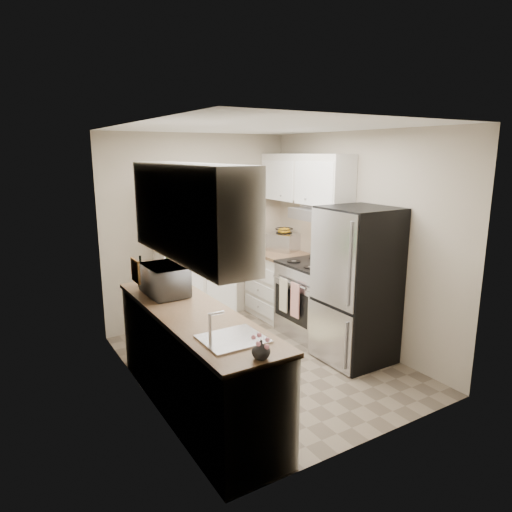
{
  "coord_description": "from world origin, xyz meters",
  "views": [
    {
      "loc": [
        -2.46,
        -3.89,
        2.26
      ],
      "look_at": [
        -0.0,
        0.15,
        1.18
      ],
      "focal_mm": 32.0,
      "sensor_mm": 36.0,
      "label": 1
    }
  ],
  "objects_px": {
    "microwave": "(165,280)",
    "wine_bottle": "(141,273)",
    "pantry_cabinet": "(195,254)",
    "toaster_oven": "(283,242)",
    "refrigerator": "(357,285)",
    "electric_range": "(313,298)"
  },
  "relations": [
    {
      "from": "microwave",
      "to": "wine_bottle",
      "type": "xyz_separation_m",
      "value": [
        -0.12,
        0.38,
        0.0
      ]
    },
    {
      "from": "microwave",
      "to": "pantry_cabinet",
      "type": "bearing_deg",
      "value": -36.34
    },
    {
      "from": "microwave",
      "to": "toaster_oven",
      "type": "relative_size",
      "value": 1.24
    },
    {
      "from": "refrigerator",
      "to": "wine_bottle",
      "type": "distance_m",
      "value": 2.29
    },
    {
      "from": "electric_range",
      "to": "wine_bottle",
      "type": "xyz_separation_m",
      "value": [
        -2.11,
        0.14,
        0.59
      ]
    },
    {
      "from": "electric_range",
      "to": "toaster_oven",
      "type": "distance_m",
      "value": 1.02
    },
    {
      "from": "pantry_cabinet",
      "to": "microwave",
      "type": "distance_m",
      "value": 1.42
    },
    {
      "from": "toaster_oven",
      "to": "microwave",
      "type": "bearing_deg",
      "value": -176.2
    },
    {
      "from": "pantry_cabinet",
      "to": "toaster_oven",
      "type": "height_order",
      "value": "pantry_cabinet"
    },
    {
      "from": "pantry_cabinet",
      "to": "electric_range",
      "type": "height_order",
      "value": "pantry_cabinet"
    },
    {
      "from": "pantry_cabinet",
      "to": "wine_bottle",
      "type": "bearing_deg",
      "value": -140.11
    },
    {
      "from": "microwave",
      "to": "wine_bottle",
      "type": "distance_m",
      "value": 0.4
    },
    {
      "from": "pantry_cabinet",
      "to": "microwave",
      "type": "relative_size",
      "value": 3.85
    },
    {
      "from": "pantry_cabinet",
      "to": "toaster_oven",
      "type": "xyz_separation_m",
      "value": [
        1.29,
        -0.08,
        0.04
      ]
    },
    {
      "from": "microwave",
      "to": "toaster_oven",
      "type": "bearing_deg",
      "value": -64.06
    },
    {
      "from": "refrigerator",
      "to": "toaster_oven",
      "type": "bearing_deg",
      "value": 84.78
    },
    {
      "from": "refrigerator",
      "to": "toaster_oven",
      "type": "relative_size",
      "value": 4.06
    },
    {
      "from": "microwave",
      "to": "electric_range",
      "type": "bearing_deg",
      "value": -84.35
    },
    {
      "from": "toaster_oven",
      "to": "pantry_cabinet",
      "type": "bearing_deg",
      "value": 153.0
    },
    {
      "from": "refrigerator",
      "to": "toaster_oven",
      "type": "xyz_separation_m",
      "value": [
        0.15,
        1.64,
        0.19
      ]
    },
    {
      "from": "wine_bottle",
      "to": "toaster_oven",
      "type": "bearing_deg",
      "value": 17.42
    },
    {
      "from": "pantry_cabinet",
      "to": "wine_bottle",
      "type": "height_order",
      "value": "pantry_cabinet"
    }
  ]
}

